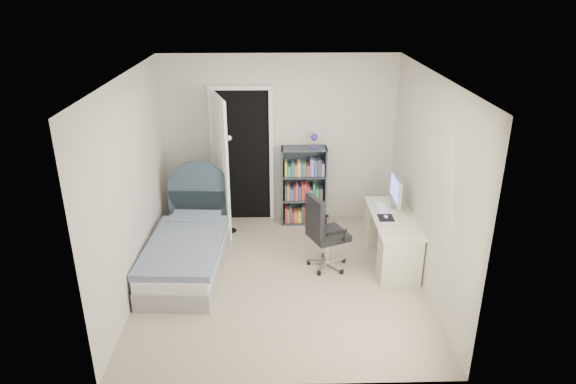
{
  "coord_description": "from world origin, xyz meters",
  "views": [
    {
      "loc": [
        -0.06,
        -5.47,
        3.43
      ],
      "look_at": [
        0.09,
        0.23,
        1.07
      ],
      "focal_mm": 32.0,
      "sensor_mm": 36.0,
      "label": 1
    }
  ],
  "objects_px": {
    "bookcase": "(304,189)",
    "bed": "(188,249)",
    "office_chair": "(323,230)",
    "nightstand": "(195,207)",
    "desk": "(392,236)",
    "floor_lamp": "(229,194)"
  },
  "relations": [
    {
      "from": "bed",
      "to": "office_chair",
      "type": "bearing_deg",
      "value": -1.65
    },
    {
      "from": "bookcase",
      "to": "desk",
      "type": "distance_m",
      "value": 1.62
    },
    {
      "from": "floor_lamp",
      "to": "desk",
      "type": "height_order",
      "value": "floor_lamp"
    },
    {
      "from": "desk",
      "to": "office_chair",
      "type": "height_order",
      "value": "desk"
    },
    {
      "from": "nightstand",
      "to": "office_chair",
      "type": "bearing_deg",
      "value": -32.52
    },
    {
      "from": "floor_lamp",
      "to": "desk",
      "type": "relative_size",
      "value": 1.13
    },
    {
      "from": "floor_lamp",
      "to": "office_chair",
      "type": "bearing_deg",
      "value": -39.45
    },
    {
      "from": "nightstand",
      "to": "floor_lamp",
      "type": "relative_size",
      "value": 0.38
    },
    {
      "from": "floor_lamp",
      "to": "bookcase",
      "type": "height_order",
      "value": "floor_lamp"
    },
    {
      "from": "bookcase",
      "to": "bed",
      "type": "bearing_deg",
      "value": -139.69
    },
    {
      "from": "floor_lamp",
      "to": "office_chair",
      "type": "height_order",
      "value": "floor_lamp"
    },
    {
      "from": "nightstand",
      "to": "bookcase",
      "type": "xyz_separation_m",
      "value": [
        1.61,
        0.24,
        0.18
      ]
    },
    {
      "from": "office_chair",
      "to": "desk",
      "type": "bearing_deg",
      "value": 10.49
    },
    {
      "from": "bed",
      "to": "desk",
      "type": "distance_m",
      "value": 2.63
    },
    {
      "from": "floor_lamp",
      "to": "nightstand",
      "type": "bearing_deg",
      "value": 169.58
    },
    {
      "from": "nightstand",
      "to": "desk",
      "type": "bearing_deg",
      "value": -19.65
    },
    {
      "from": "bed",
      "to": "floor_lamp",
      "type": "xyz_separation_m",
      "value": [
        0.45,
        0.98,
        0.35
      ]
    },
    {
      "from": "nightstand",
      "to": "floor_lamp",
      "type": "height_order",
      "value": "floor_lamp"
    },
    {
      "from": "desk",
      "to": "office_chair",
      "type": "bearing_deg",
      "value": -169.51
    },
    {
      "from": "office_chair",
      "to": "nightstand",
      "type": "bearing_deg",
      "value": 147.48
    },
    {
      "from": "bed",
      "to": "office_chair",
      "type": "xyz_separation_m",
      "value": [
        1.71,
        -0.05,
        0.28
      ]
    },
    {
      "from": "nightstand",
      "to": "bookcase",
      "type": "relative_size",
      "value": 0.4
    }
  ]
}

